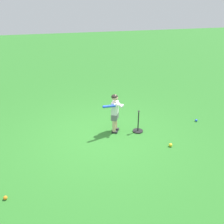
{
  "coord_description": "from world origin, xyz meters",
  "views": [
    {
      "loc": [
        -1.18,
        -5.65,
        3.44
      ],
      "look_at": [
        0.43,
        0.53,
        0.45
      ],
      "focal_mm": 40.56,
      "sensor_mm": 36.0,
      "label": 1
    }
  ],
  "objects_px": {
    "child_batter": "(115,110)",
    "play_ball_center_lawn": "(171,145)",
    "batting_tee": "(138,128)",
    "play_ball_near_batter": "(196,120)",
    "play_ball_behind_batter": "(5,198)"
  },
  "relations": [
    {
      "from": "play_ball_near_batter",
      "to": "play_ball_behind_batter",
      "type": "distance_m",
      "value": 5.46
    },
    {
      "from": "child_batter",
      "to": "play_ball_center_lawn",
      "type": "height_order",
      "value": "child_batter"
    },
    {
      "from": "child_batter",
      "to": "play_ball_center_lawn",
      "type": "bearing_deg",
      "value": -43.44
    },
    {
      "from": "child_batter",
      "to": "play_ball_center_lawn",
      "type": "xyz_separation_m",
      "value": [
        1.14,
        -1.08,
        -0.6
      ]
    },
    {
      "from": "child_batter",
      "to": "play_ball_behind_batter",
      "type": "distance_m",
      "value": 3.32
    },
    {
      "from": "play_ball_behind_batter",
      "to": "play_ball_near_batter",
      "type": "bearing_deg",
      "value": 20.52
    },
    {
      "from": "child_batter",
      "to": "play_ball_near_batter",
      "type": "distance_m",
      "value": 2.57
    },
    {
      "from": "child_batter",
      "to": "play_ball_behind_batter",
      "type": "bearing_deg",
      "value": -143.35
    },
    {
      "from": "play_ball_behind_batter",
      "to": "child_batter",
      "type": "bearing_deg",
      "value": 36.65
    },
    {
      "from": "play_ball_center_lawn",
      "to": "batting_tee",
      "type": "distance_m",
      "value": 1.06
    },
    {
      "from": "batting_tee",
      "to": "play_ball_center_lawn",
      "type": "bearing_deg",
      "value": -60.36
    },
    {
      "from": "play_ball_near_batter",
      "to": "batting_tee",
      "type": "distance_m",
      "value": 1.89
    },
    {
      "from": "play_ball_center_lawn",
      "to": "batting_tee",
      "type": "bearing_deg",
      "value": 119.64
    },
    {
      "from": "play_ball_near_batter",
      "to": "play_ball_center_lawn",
      "type": "xyz_separation_m",
      "value": [
        -1.36,
        -1.05,
        0.01
      ]
    },
    {
      "from": "child_batter",
      "to": "play_ball_center_lawn",
      "type": "distance_m",
      "value": 1.68
    }
  ]
}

